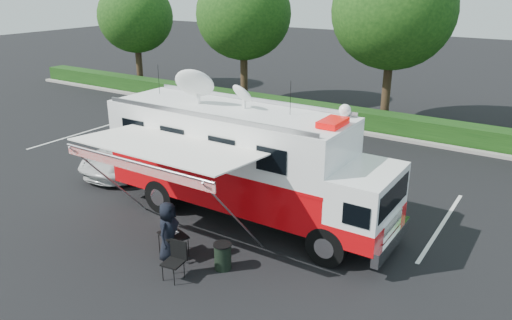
{
  "coord_description": "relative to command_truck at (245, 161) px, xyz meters",
  "views": [
    {
      "loc": [
        8.29,
        -12.25,
        7.47
      ],
      "look_at": [
        0.0,
        0.5,
        1.9
      ],
      "focal_mm": 35.0,
      "sensor_mm": 36.0,
      "label": 1
    }
  ],
  "objects": [
    {
      "name": "ground_plane",
      "position": [
        0.08,
        0.0,
        -1.99
      ],
      "size": [
        120.0,
        120.0,
        0.0
      ],
      "primitive_type": "plane",
      "color": "black",
      "rests_on": "ground"
    },
    {
      "name": "back_border",
      "position": [
        1.23,
        12.9,
        3.02
      ],
      "size": [
        60.0,
        6.14,
        8.87
      ],
      "color": "#9E998E",
      "rests_on": "ground_plane"
    },
    {
      "name": "stall_lines",
      "position": [
        -0.42,
        3.0,
        -1.98
      ],
      "size": [
        24.12,
        5.5,
        0.01
      ],
      "color": "silver",
      "rests_on": "ground_plane"
    },
    {
      "name": "command_truck",
      "position": [
        0.0,
        0.0,
        0.0
      ],
      "size": [
        9.66,
        2.66,
        4.64
      ],
      "color": "black",
      "rests_on": "ground_plane"
    },
    {
      "name": "awning",
      "position": [
        -0.87,
        -2.76,
        1.0
      ],
      "size": [
        5.28,
        2.72,
        3.18
      ],
      "color": "white",
      "rests_on": "ground_plane"
    },
    {
      "name": "white_suv",
      "position": [
        -6.31,
        1.4,
        -1.99
      ],
      "size": [
        2.81,
        5.42,
        1.46
      ],
      "primitive_type": "imported",
      "rotation": [
        0.0,
        0.0,
        0.08
      ],
      "color": "silver",
      "rests_on": "ground_plane"
    },
    {
      "name": "person",
      "position": [
        -0.35,
        -3.29,
        -1.99
      ],
      "size": [
        0.75,
        0.96,
        1.74
      ],
      "primitive_type": "imported",
      "rotation": [
        0.0,
        0.0,
        1.82
      ],
      "color": "black",
      "rests_on": "ground_plane"
    },
    {
      "name": "folding_table",
      "position": [
        -0.32,
        -3.14,
        -1.32
      ],
      "size": [
        0.99,
        0.84,
        0.72
      ],
      "color": "black",
      "rests_on": "ground_plane"
    },
    {
      "name": "folding_chair",
      "position": [
        0.43,
        -3.88,
        -1.37
      ],
      "size": [
        0.56,
        0.58,
        1.04
      ],
      "color": "black",
      "rests_on": "ground_plane"
    },
    {
      "name": "trash_bin",
      "position": [
        1.2,
        -2.87,
        -1.61
      ],
      "size": [
        0.5,
        0.5,
        0.75
      ],
      "color": "black",
      "rests_on": "ground_plane"
    }
  ]
}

